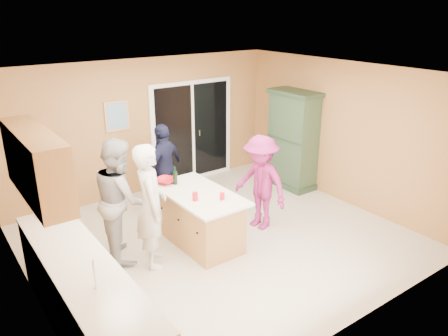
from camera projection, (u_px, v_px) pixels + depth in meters
floor at (220, 239)px, 6.93m from camera, size 5.50×5.50×0.00m
ceiling at (219, 74)px, 6.03m from camera, size 5.50×5.00×0.10m
wall_back at (145, 127)px, 8.38m from camera, size 5.50×0.10×2.60m
wall_front at (357, 227)px, 4.58m from camera, size 5.50×0.10×2.60m
wall_left at (23, 210)px, 4.97m from camera, size 0.10×5.00×2.60m
wall_right at (342, 133)px, 7.99m from camera, size 0.10×5.00×2.60m
left_cabinet_run at (89, 309)px, 4.63m from camera, size 0.65×3.05×1.24m
upper_cabinets at (36, 164)px, 4.72m from camera, size 0.35×1.60×0.75m
sliding_door at (193, 131)px, 9.02m from camera, size 1.90×0.07×2.10m
framed_picture at (117, 116)px, 7.96m from camera, size 0.46×0.04×0.56m
kitchen_island at (199, 219)px, 6.72m from camera, size 0.90×1.61×0.84m
green_hutch at (293, 141)px, 8.72m from camera, size 0.56×1.07×1.96m
woman_white at (151, 206)px, 6.00m from camera, size 0.64×0.77×1.79m
woman_grey at (120, 199)px, 6.22m from camera, size 0.86×1.01×1.79m
woman_navy at (164, 168)px, 7.73m from camera, size 1.01×0.78×1.59m
woman_magenta at (261, 183)px, 7.08m from camera, size 0.74×1.10×1.58m
serving_bowl at (166, 181)px, 6.93m from camera, size 0.42×0.42×0.08m
tulip_vase at (42, 204)px, 5.53m from camera, size 0.24×0.20×0.38m
tumbler_near at (195, 196)px, 6.30m from camera, size 0.11×0.11×0.12m
tumbler_far at (222, 197)px, 6.31m from camera, size 0.09×0.09×0.11m
wine_bottle at (175, 177)px, 6.86m from camera, size 0.07×0.07×0.30m
white_plate at (228, 199)px, 6.36m from camera, size 0.27×0.27×0.01m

